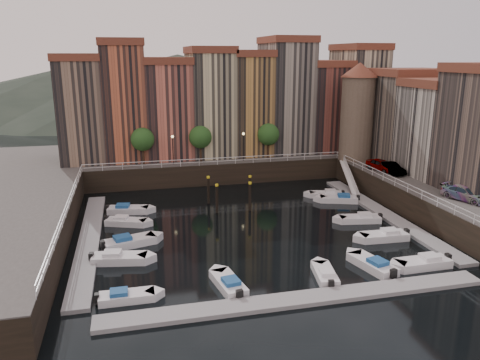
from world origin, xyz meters
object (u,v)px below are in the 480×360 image
object	(u,v)px
boat_left_0	(125,297)
boat_left_2	(128,242)
corner_tower	(357,110)
car_b	(391,169)
mooring_pilings	(231,194)
boat_left_1	(118,258)
car_c	(465,194)
gangway	(349,175)
car_a	(381,166)

from	to	relation	value
boat_left_0	boat_left_2	xyz separation A→B (m)	(0.32, 10.64, 0.07)
corner_tower	car_b	world-z (taller)	corner_tower
mooring_pilings	car_b	xyz separation A→B (m)	(20.78, -0.66, 2.07)
boat_left_1	boat_left_2	distance (m)	3.71
corner_tower	mooring_pilings	world-z (taller)	corner_tower
corner_tower	car_c	xyz separation A→B (m)	(1.99, -21.07, -6.46)
corner_tower	boat_left_0	size ratio (longest dim) A/B	3.18
gangway	boat_left_2	xyz separation A→B (m)	(-29.54, -13.25, -1.51)
mooring_pilings	boat_left_2	bearing A→B (deg)	-142.69
gangway	car_b	size ratio (longest dim) A/B	1.90
mooring_pilings	boat_left_2	xyz separation A→B (m)	(-12.20, -9.30, -1.25)
car_b	mooring_pilings	bearing A→B (deg)	172.63
car_c	gangway	bearing A→B (deg)	86.78
corner_tower	mooring_pilings	size ratio (longest dim) A/B	2.55
car_a	boat_left_1	bearing A→B (deg)	-170.63
gangway	boat_left_1	distance (m)	34.82
boat_left_0	boat_left_2	world-z (taller)	boat_left_2
car_c	boat_left_1	bearing A→B (deg)	160.79
boat_left_0	car_b	bearing A→B (deg)	30.29
boat_left_2	car_a	bearing A→B (deg)	1.75
corner_tower	boat_left_1	world-z (taller)	corner_tower
gangway	boat_left_2	world-z (taller)	gangway
corner_tower	mooring_pilings	bearing A→B (deg)	-157.32
boat_left_0	boat_left_1	bearing A→B (deg)	94.92
car_c	mooring_pilings	bearing A→B (deg)	130.77
car_b	boat_left_1	bearing A→B (deg)	-165.69
boat_left_1	car_b	bearing A→B (deg)	30.31
corner_tower	car_b	size ratio (longest dim) A/B	3.16
mooring_pilings	boat_left_1	distance (m)	18.42
boat_left_1	corner_tower	bearing A→B (deg)	43.09
boat_left_0	boat_left_1	size ratio (longest dim) A/B	0.84
boat_left_1	boat_left_2	size ratio (longest dim) A/B	0.96
boat_left_0	boat_left_2	distance (m)	10.64
gangway	car_b	xyz separation A→B (m)	(3.44, -4.62, 1.80)
gangway	car_a	distance (m)	4.56
boat_left_2	car_a	size ratio (longest dim) A/B	1.18
boat_left_0	car_c	bearing A→B (deg)	12.13
car_b	car_c	distance (m)	12.04
corner_tower	boat_left_1	xyz separation A→B (m)	(-33.33, -21.35, -9.81)
boat_left_0	car_b	distance (m)	38.62
boat_left_0	car_a	bearing A→B (deg)	32.82
car_c	car_a	bearing A→B (deg)	78.24
boat_left_1	boat_left_2	xyz separation A→B (m)	(0.90, 3.60, 0.02)
boat_left_2	car_a	distance (m)	34.31
boat_left_0	car_c	world-z (taller)	car_c
corner_tower	gangway	size ratio (longest dim) A/B	1.66
corner_tower	car_c	distance (m)	22.13
mooring_pilings	gangway	bearing A→B (deg)	12.85
gangway	boat_left_1	world-z (taller)	gangway
corner_tower	car_b	bearing A→B (deg)	-86.61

